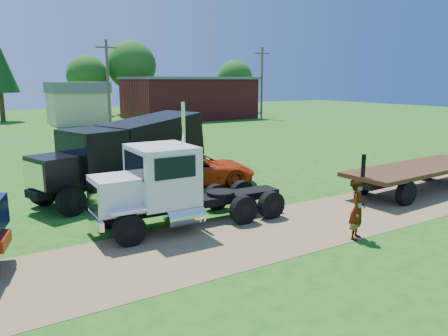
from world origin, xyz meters
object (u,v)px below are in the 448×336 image
white_semi_tractor (165,187)px  flatbed_trailer (419,172)px  spectator_a (357,210)px  orange_pickup (200,169)px  black_dump_truck (127,151)px

white_semi_tractor → flatbed_trailer: (11.74, -1.38, -0.55)m
spectator_a → orange_pickup: bearing=65.1°
spectator_a → flatbed_trailer: bearing=-7.7°
white_semi_tractor → black_dump_truck: white_semi_tractor is taller
black_dump_truck → flatbed_trailer: bearing=-46.8°
black_dump_truck → white_semi_tractor: bearing=-112.7°
orange_pickup → spectator_a: bearing=-155.7°
flatbed_trailer → white_semi_tractor: bearing=170.6°
white_semi_tractor → flatbed_trailer: white_semi_tractor is taller
flatbed_trailer → spectator_a: 7.57m
white_semi_tractor → spectator_a: white_semi_tractor is taller
orange_pickup → spectator_a: 9.09m
flatbed_trailer → spectator_a: (-7.06, -2.72, 0.06)m
black_dump_truck → orange_pickup: (3.56, -0.07, -1.17)m
black_dump_truck → flatbed_trailer: (11.25, -6.42, -1.01)m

